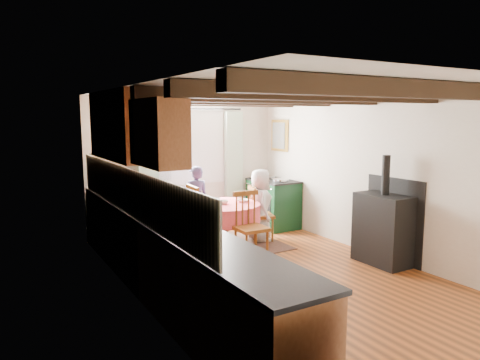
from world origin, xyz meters
TOP-DOWN VIEW (x-y plane):
  - floor at (0.00, 0.00)m, footprint 3.60×5.50m
  - ceiling at (0.00, 0.00)m, footprint 3.60×5.50m
  - wall_back at (0.00, 2.75)m, footprint 3.60×0.00m
  - wall_front at (0.00, -2.75)m, footprint 3.60×0.00m
  - wall_left at (-1.80, 0.00)m, footprint 0.00×5.50m
  - wall_right at (1.80, 0.00)m, footprint 0.00×5.50m
  - beam_a at (0.00, -2.00)m, footprint 3.60×0.16m
  - beam_b at (0.00, -1.00)m, footprint 3.60×0.16m
  - beam_c at (0.00, 0.00)m, footprint 3.60×0.16m
  - beam_d at (0.00, 1.00)m, footprint 3.60×0.16m
  - beam_e at (0.00, 2.00)m, footprint 3.60×0.16m
  - splash_left at (-1.78, 0.30)m, footprint 0.02×4.50m
  - splash_back at (-1.00, 2.73)m, footprint 1.40×0.02m
  - base_cabinet_left at (-1.50, 0.00)m, footprint 0.60×5.30m
  - base_cabinet_back at (-1.05, 2.45)m, footprint 1.30×0.60m
  - worktop_left at (-1.48, 0.00)m, footprint 0.64×5.30m
  - worktop_back at (-1.05, 2.43)m, footprint 1.30×0.64m
  - wall_cabinet_glass at (-1.63, 1.20)m, footprint 0.34×1.80m
  - wall_cabinet_solid at (-1.63, -0.30)m, footprint 0.34×0.90m
  - window_frame at (0.10, 2.73)m, footprint 1.34×0.03m
  - window_pane at (0.10, 2.74)m, footprint 1.20×0.01m
  - curtain_left at (-0.75, 2.65)m, footprint 0.35×0.10m
  - curtain_right at (0.95, 2.65)m, footprint 0.35×0.10m
  - curtain_rod at (0.10, 2.65)m, footprint 2.00×0.03m
  - wall_picture at (1.77, 2.30)m, footprint 0.04×0.50m
  - wall_plate at (1.05, 2.72)m, footprint 0.30×0.02m
  - rug at (0.03, 1.36)m, footprint 1.85×1.44m
  - dining_table at (0.03, 1.36)m, footprint 1.16×1.16m
  - chair_near at (0.08, 0.61)m, footprint 0.44×0.46m
  - chair_left at (-0.68, 1.38)m, footprint 0.49×0.47m
  - chair_right at (0.75, 1.37)m, footprint 0.51×0.50m
  - aga_range at (1.47, 2.06)m, footprint 0.64×0.98m
  - cast_iron_stove at (1.58, -0.49)m, footprint 0.46×0.77m
  - child_far at (-0.08, 2.15)m, footprint 0.49×0.36m
  - child_right at (0.73, 1.38)m, footprint 0.55×0.68m
  - bowl_a at (0.36, 1.32)m, footprint 0.22×0.22m
  - bowl_b at (0.02, 1.36)m, footprint 0.18×0.18m
  - cup at (-0.07, 1.40)m, footprint 0.15×0.15m
  - canister_tall at (-1.28, 2.50)m, footprint 0.15×0.15m
  - canister_wide at (-1.06, 2.55)m, footprint 0.18×0.18m

SIDE VIEW (x-z plane):
  - floor at x=0.00m, z-range 0.00..0.00m
  - rug at x=0.03m, z-range 0.00..0.01m
  - dining_table at x=0.03m, z-range 0.00..0.70m
  - base_cabinet_left at x=-1.50m, z-range 0.00..0.88m
  - base_cabinet_back at x=-1.05m, z-range 0.00..0.88m
  - aga_range at x=1.47m, z-range 0.00..0.91m
  - chair_right at x=0.75m, z-range 0.00..0.92m
  - chair_near at x=0.08m, z-range 0.00..0.99m
  - chair_left at x=-0.68m, z-range 0.00..1.03m
  - child_right at x=0.73m, z-range 0.00..1.21m
  - child_far at x=-0.08m, z-range 0.00..1.23m
  - bowl_a at x=0.36m, z-range 0.70..0.75m
  - bowl_b at x=0.02m, z-range 0.70..0.75m
  - cup at x=-0.07m, z-range 0.70..0.80m
  - cast_iron_stove at x=1.58m, z-range 0.00..1.54m
  - worktop_left at x=-1.48m, z-range 0.88..0.92m
  - worktop_back at x=-1.05m, z-range 0.88..0.92m
  - canister_wide at x=-1.06m, z-range 0.92..1.12m
  - canister_tall at x=-1.28m, z-range 0.92..1.19m
  - curtain_left at x=-0.75m, z-range 0.05..2.15m
  - curtain_right at x=0.95m, z-range 0.05..2.15m
  - wall_back at x=0.00m, z-range 0.00..2.40m
  - wall_front at x=0.00m, z-range 0.00..2.40m
  - wall_left at x=-1.80m, z-range 0.00..2.40m
  - wall_right at x=1.80m, z-range 0.00..2.40m
  - splash_left at x=-1.78m, z-range 0.92..1.48m
  - splash_back at x=-1.00m, z-range 0.92..1.48m
  - window_frame at x=0.10m, z-range 0.83..2.37m
  - window_pane at x=0.10m, z-range 0.90..2.30m
  - wall_picture at x=1.77m, z-range 1.40..2.00m
  - wall_plate at x=1.05m, z-range 1.55..1.85m
  - wall_cabinet_solid at x=-1.63m, z-range 1.55..2.25m
  - wall_cabinet_glass at x=-1.63m, z-range 1.50..2.40m
  - curtain_rod at x=0.10m, z-range 2.19..2.22m
  - beam_a at x=0.00m, z-range 2.23..2.39m
  - beam_b at x=0.00m, z-range 2.23..2.39m
  - beam_c at x=0.00m, z-range 2.23..2.39m
  - beam_d at x=0.00m, z-range 2.23..2.39m
  - beam_e at x=0.00m, z-range 2.23..2.39m
  - ceiling at x=0.00m, z-range 2.40..2.40m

